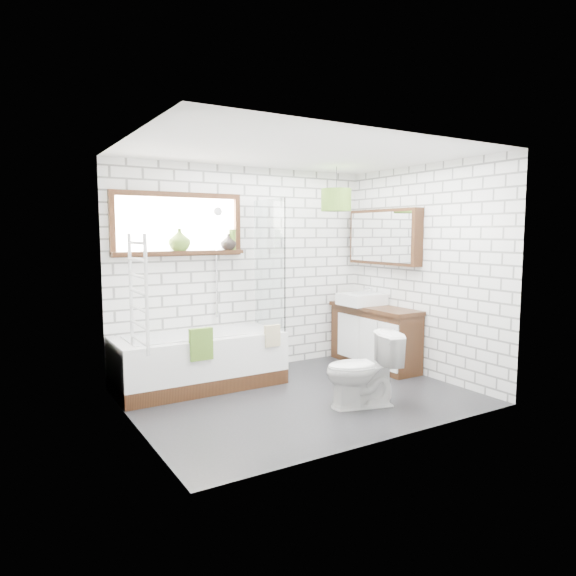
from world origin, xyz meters
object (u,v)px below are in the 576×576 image
bathtub (199,360)px  toilet (362,370)px  basin (362,299)px  pendant (336,200)px  vanity (374,336)px

bathtub → toilet: 1.84m
bathtub → basin: (2.20, -0.11, 0.55)m
bathtub → pendant: size_ratio=4.98×
basin → toilet: bearing=-128.8°
bathtub → toilet: (1.13, -1.45, 0.07)m
vanity → pendant: (-0.53, 0.13, 1.71)m
bathtub → pendant: 2.50m
vanity → basin: basin is taller
bathtub → toilet: toilet is taller
basin → toilet: basin is taller
bathtub → vanity: bearing=-7.7°
vanity → toilet: vanity is taller
vanity → pendant: pendant is taller
bathtub → basin: basin is taller
pendant → vanity: bearing=-13.4°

